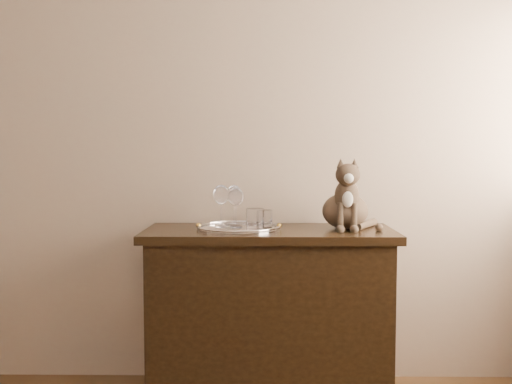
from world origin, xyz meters
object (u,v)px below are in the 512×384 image
at_px(tumbler_a, 255,219).
at_px(cat, 345,193).
at_px(wine_glass_b, 234,205).
at_px(tumbler_c, 264,219).
at_px(sideboard, 269,316).
at_px(wine_glass_a, 221,205).
at_px(wine_glass_d, 236,207).
at_px(tray, 239,228).

xyz_separation_m(tumbler_a, cat, (0.44, 0.07, 0.12)).
relative_size(wine_glass_b, tumbler_c, 2.32).
bearing_deg(sideboard, wine_glass_a, 165.11).
relative_size(wine_glass_d, cat, 0.56).
xyz_separation_m(wine_glass_a, wine_glass_d, (0.08, -0.04, -0.01)).
bearing_deg(tumbler_c, tumbler_a, -151.25).
distance_m(tray, wine_glass_b, 0.13).
distance_m(wine_glass_b, tumbler_c, 0.18).
relative_size(tumbler_c, cat, 0.25).
bearing_deg(tumbler_a, sideboard, 25.88).
bearing_deg(wine_glass_d, tumbler_c, -14.15).
xyz_separation_m(sideboard, wine_glass_b, (-0.17, 0.07, 0.53)).
distance_m(wine_glass_b, tumbler_a, 0.16).
bearing_deg(tumbler_c, cat, 6.97).
height_order(wine_glass_b, wine_glass_d, wine_glass_b).
distance_m(tray, wine_glass_d, 0.10).
relative_size(sideboard, wine_glass_b, 5.95).
bearing_deg(cat, wine_glass_d, -175.04).
bearing_deg(cat, tumbler_a, -167.20).
bearing_deg(wine_glass_b, wine_glass_d, -77.07).
height_order(wine_glass_b, tumbler_c, wine_glass_b).
bearing_deg(tray, tumbler_c, -6.37).
relative_size(tray, cat, 1.16).
height_order(wine_glass_b, tumbler_a, wine_glass_b).
bearing_deg(sideboard, cat, 6.05).
bearing_deg(tray, cat, 3.83).
height_order(wine_glass_d, tumbler_c, wine_glass_d).
xyz_separation_m(wine_glass_b, wine_glass_d, (0.01, -0.05, -0.00)).
height_order(wine_glass_a, tumbler_c, wine_glass_a).
xyz_separation_m(tumbler_c, cat, (0.39, 0.05, 0.12)).
height_order(wine_glass_a, tumbler_a, wine_glass_a).
bearing_deg(wine_glass_d, wine_glass_b, 102.93).
distance_m(wine_glass_a, tumbler_c, 0.23).
bearing_deg(sideboard, tumbler_c, -159.53).
relative_size(tray, tumbler_c, 4.61).
xyz_separation_m(sideboard, cat, (0.37, 0.04, 0.60)).
bearing_deg(tumbler_c, wine_glass_d, 165.85).
height_order(sideboard, wine_glass_a, wine_glass_a).
relative_size(wine_glass_d, tumbler_c, 2.23).
relative_size(wine_glass_a, wine_glass_b, 1.01).
distance_m(sideboard, wine_glass_d, 0.55).
bearing_deg(wine_glass_b, tumbler_a, -44.89).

